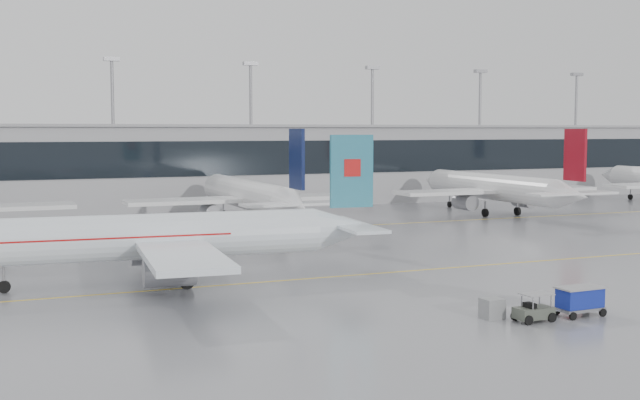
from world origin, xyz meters
name	(u,v)px	position (x,y,z in m)	size (l,w,h in m)	color
ground	(377,273)	(0.00, 0.00, 0.00)	(320.00, 320.00, 0.00)	gray
taxi_line_main	(377,273)	(0.00, 0.00, 0.01)	(120.00, 0.25, 0.01)	yellow
taxi_line_north	(260,231)	(0.00, 30.00, 0.01)	(120.00, 0.25, 0.01)	yellow
terminal	(194,167)	(0.00, 62.00, 6.00)	(180.00, 15.00, 12.00)	#949497
terminal_glass	(206,159)	(0.00, 54.45, 7.50)	(180.00, 0.20, 5.00)	black
terminal_roof	(193,126)	(0.00, 62.00, 12.20)	(182.00, 16.00, 0.40)	gray
light_masts	(184,119)	(0.00, 68.00, 13.34)	(156.40, 1.00, 22.60)	gray
air_canada_jet	(165,237)	(-16.69, 2.26, 3.54)	(35.90, 28.62, 11.20)	white
parked_jet_c	(250,196)	(0.00, 33.69, 3.71)	(29.64, 36.96, 11.72)	white
parked_jet_d	(497,188)	(35.00, 33.69, 3.71)	(29.64, 36.96, 11.72)	white
baggage_tug	(533,312)	(1.49, -18.25, 0.60)	(3.52, 1.53, 1.70)	#444940
baggage_cart	(580,299)	(5.09, -18.13, 1.08)	(3.03, 1.76, 1.84)	gray
gse_unit	(492,309)	(-0.42, -16.69, 0.63)	(1.26, 1.17, 1.26)	gray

